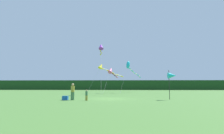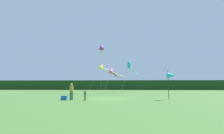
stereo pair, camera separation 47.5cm
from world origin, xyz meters
name	(u,v)px [view 2 (the right image)]	position (x,y,z in m)	size (l,w,h in m)	color
ground_plane	(109,99)	(0.00, 0.00, 0.00)	(120.00, 120.00, 0.00)	#477533
distant_treeline	(118,85)	(0.00, 45.00, 1.73)	(108.00, 4.00, 3.47)	#193D19
person_adult	(71,91)	(-3.88, -2.15, 0.98)	(0.39, 0.39, 1.75)	#3F724C
person_child	(85,94)	(-2.27, -2.80, 0.62)	(0.24, 0.24, 1.10)	olive
cooler_box	(64,98)	(-4.69, -2.01, 0.22)	(0.59, 0.42, 0.43)	#1959B2
banner_flag_pole	(171,76)	(6.92, -1.05, 2.60)	(0.90, 0.70, 3.21)	black
kite_rainbow	(112,71)	(-0.50, 15.28, 4.56)	(2.77, 7.67, 5.50)	#B2B2B2
kite_cyan	(131,67)	(3.43, 17.60, 5.65)	(5.21, 9.69, 6.93)	#B2B2B2
kite_purple	(101,47)	(-2.07, 9.61, 8.26)	(1.02, 7.55, 9.07)	#B2B2B2
kite_yellow	(105,68)	(-1.89, 14.80, 5.09)	(7.02, 7.58, 6.08)	#B2B2B2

